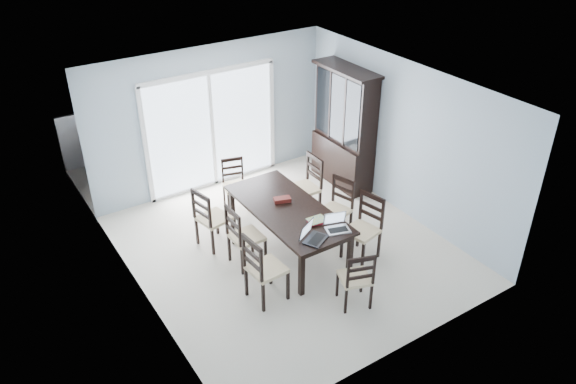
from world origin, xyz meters
The scene contains 24 objects.
floor centered at (0.00, 0.00, 0.00)m, with size 5.00×5.00×0.00m, color beige.
ceiling centered at (0.00, 0.00, 2.60)m, with size 5.00×5.00×0.00m, color white.
back_wall centered at (0.00, 2.50, 1.30)m, with size 4.50×0.02×2.60m, color #9DAEBB.
wall_left centered at (-2.25, 0.00, 1.30)m, with size 0.02×5.00×2.60m, color #9DAEBB.
wall_right centered at (2.25, 0.00, 1.30)m, with size 0.02×5.00×2.60m, color #9DAEBB.
balcony centered at (0.00, 3.50, -0.05)m, with size 4.50×2.00×0.10m, color gray.
railing centered at (0.00, 4.50, 0.55)m, with size 4.50×0.06×1.10m, color #99999E.
dining_table centered at (0.00, 0.00, 0.67)m, with size 1.00×2.20×0.75m.
china_hutch centered at (2.02, 1.25, 1.07)m, with size 0.50×1.38×2.20m.
sliding_door centered at (0.00, 2.48, 1.09)m, with size 2.52×0.05×2.18m.
chair_left_near centered at (-0.95, -0.80, 0.64)m, with size 0.50×0.48×1.20m.
chair_left_mid centered at (-0.79, 0.03, 0.61)m, with size 0.45×0.44×1.16m.
chair_left_far centered at (-0.98, 0.70, 0.62)m, with size 0.53×0.52×1.17m.
chair_right_near centered at (0.90, -0.76, 0.62)m, with size 0.54×0.53×1.17m.
chair_right_mid centered at (0.92, -0.06, 0.59)m, with size 0.53×0.52×1.11m.
chair_right_far centered at (0.87, 0.70, 0.64)m, with size 0.47×0.46×1.21m.
chair_end_near centered at (0.05, -1.61, 0.55)m, with size 0.50×0.51×1.04m.
chair_end_far centered at (-0.07, 1.58, 0.54)m, with size 0.47×0.48×1.02m.
laptop_dark centered at (-0.13, -0.90, 0.81)m, with size 0.43×0.38×0.24m.
laptop_silver centered at (0.27, -0.88, 0.81)m, with size 0.38×0.32×0.23m.
book_stack centered at (0.14, -0.55, 0.77)m, with size 0.28×0.22×0.04m.
cell_phone centered at (-0.12, -1.00, 0.76)m, with size 0.11×0.05×0.01m, color black.
game_box centered at (0.03, 0.20, 0.78)m, with size 0.26×0.13×0.06m, color #460F0E.
hot_tub centered at (-0.71, 3.64, 0.47)m, with size 2.03×1.86×0.94m.
Camera 1 is at (-3.85, -5.94, 5.21)m, focal length 35.00 mm.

